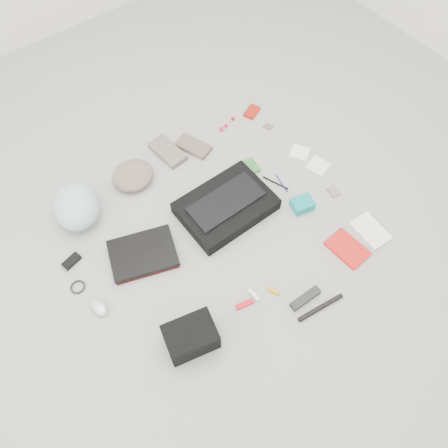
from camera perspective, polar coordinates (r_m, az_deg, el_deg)
ground_plane at (r=2.27m, az=0.00°, el=-0.65°), size 4.00×4.00×0.00m
messenger_bag at (r=2.30m, az=0.25°, el=2.35°), size 0.48×0.34×0.08m
bag_flap at (r=2.26m, az=0.25°, el=2.97°), size 0.40×0.18×0.01m
laptop_sleeve at (r=2.23m, az=-10.49°, el=-3.99°), size 0.38×0.33×0.02m
laptop at (r=2.21m, az=-10.58°, el=-3.74°), size 0.38×0.33×0.02m
bike_helmet at (r=2.37m, az=-18.72°, el=2.18°), size 0.32×0.35×0.18m
beanie at (r=2.47m, az=-11.82°, el=6.24°), size 0.27×0.26×0.08m
mitten_left at (r=2.57m, az=-7.37°, el=9.37°), size 0.14×0.24×0.03m
mitten_right at (r=2.59m, az=-4.04°, el=10.07°), size 0.17×0.22×0.03m
power_brick at (r=2.30m, az=-19.29°, el=-4.60°), size 0.10×0.06×0.03m
cable_coil at (r=2.24m, az=-18.57°, el=-7.80°), size 0.09×0.09×0.01m
mouse at (r=2.15m, az=-16.01°, el=-10.40°), size 0.07×0.11×0.04m
camera_bag at (r=1.98m, az=-4.36°, el=-14.48°), size 0.25×0.20×0.14m
multitool at (r=2.09m, az=2.68°, el=-10.42°), size 0.09×0.04×0.01m
toiletry_tube_white at (r=2.11m, az=3.92°, el=-9.21°), size 0.03×0.07×0.02m
toiletry_tube_orange at (r=2.12m, az=6.49°, el=-8.69°), size 0.04×0.06×0.02m
u_lock at (r=2.12m, az=10.57°, el=-9.52°), size 0.16×0.05×0.03m
bike_pump at (r=2.13m, az=12.48°, el=-10.61°), size 0.25×0.06×0.02m
book_red at (r=2.29m, az=15.78°, el=-3.08°), size 0.15×0.21×0.02m
book_white at (r=2.38m, az=18.58°, el=-0.87°), size 0.14×0.20×0.02m
notepad at (r=2.50m, az=3.46°, el=7.50°), size 0.09×0.12×0.01m
pen_blue at (r=2.42m, az=5.73°, el=4.80°), size 0.01×0.15×0.01m
pen_black at (r=2.45m, az=6.76°, el=5.35°), size 0.07×0.15×0.01m
pen_navy at (r=2.45m, az=7.52°, el=5.32°), size 0.04×0.13×0.01m
accordion_wallet at (r=2.36m, az=10.19°, el=2.56°), size 0.13×0.11×0.06m
card_deck at (r=2.47m, az=14.11°, el=4.17°), size 0.06×0.08×0.01m
napkin_top at (r=2.60m, az=9.86°, el=9.21°), size 0.14×0.14×0.01m
napkin_bottom at (r=2.56m, az=12.21°, el=7.44°), size 0.14×0.14×0.01m
lollipop_a at (r=2.67m, az=-0.37°, el=12.31°), size 0.03×0.03×0.03m
lollipop_b at (r=2.70m, az=0.25°, el=12.76°), size 0.03×0.03×0.02m
lollipop_c at (r=2.74m, az=1.16°, el=13.61°), size 0.03×0.03×0.02m
altoids_tin at (r=2.78m, az=3.66°, el=14.43°), size 0.12×0.10×0.02m
stamp_sheet at (r=2.72m, az=5.80°, el=12.55°), size 0.06×0.07×0.00m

